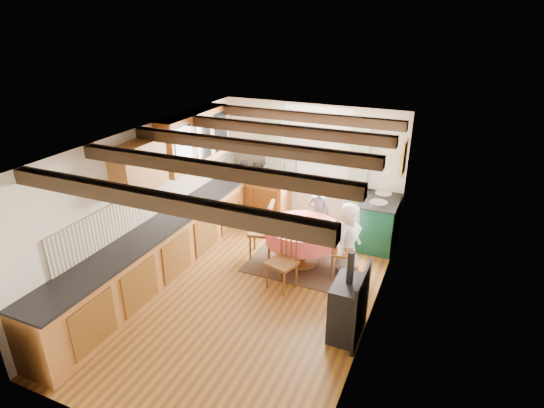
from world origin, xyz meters
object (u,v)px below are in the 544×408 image
at_px(chair_near, 282,261).
at_px(child_far, 318,215).
at_px(dining_table, 301,244).
at_px(aga_range, 379,222).
at_px(chair_left, 261,229).
at_px(chair_right, 342,249).
at_px(cast_iron_stove, 348,294).
at_px(child_right, 348,237).
at_px(cup, 306,228).

relative_size(chair_near, child_far, 0.81).
xyz_separation_m(dining_table, aga_range, (1.05, 1.21, 0.09)).
bearing_deg(chair_near, chair_left, 148.34).
relative_size(dining_table, chair_right, 1.33).
relative_size(cast_iron_stove, child_far, 1.06).
distance_m(chair_left, cast_iron_stove, 2.40).
bearing_deg(child_right, cast_iron_stove, -150.39).
xyz_separation_m(chair_left, child_right, (1.49, 0.16, 0.09)).
bearing_deg(chair_left, cup, 66.89).
relative_size(dining_table, chair_left, 1.20).
bearing_deg(chair_right, cup, 84.11).
xyz_separation_m(dining_table, cup, (0.12, -0.15, 0.41)).
xyz_separation_m(chair_right, cast_iron_stove, (0.45, -1.41, 0.17)).
relative_size(chair_near, chair_right, 1.05).
bearing_deg(chair_right, chair_near, 119.25).
bearing_deg(child_right, chair_right, -175.16).
bearing_deg(cup, chair_left, 170.18).
bearing_deg(child_right, dining_table, 117.00).
bearing_deg(chair_right, chair_left, 72.17).
bearing_deg(cup, child_right, 26.10).
height_order(child_right, cup, child_right).
distance_m(chair_left, aga_range, 2.16).
distance_m(aga_range, cup, 1.68).
relative_size(chair_right, cup, 9.51).
relative_size(chair_near, cup, 10.02).
bearing_deg(cast_iron_stove, chair_right, 107.59).
height_order(dining_table, cup, cup).
xyz_separation_m(aga_range, cast_iron_stove, (0.11, -2.67, 0.17)).
height_order(chair_near, cup, chair_near).
relative_size(aga_range, child_right, 0.84).
xyz_separation_m(cast_iron_stove, cup, (-1.04, 1.31, 0.14)).
bearing_deg(chair_left, dining_table, 77.04).
height_order(chair_left, chair_right, chair_left).
relative_size(chair_left, child_right, 0.85).
bearing_deg(chair_near, chair_right, 61.98).
height_order(cast_iron_stove, child_right, cast_iron_stove).
relative_size(chair_near, aga_range, 0.97).
bearing_deg(child_far, child_right, 143.01).
bearing_deg(cast_iron_stove, chair_left, 142.62).
bearing_deg(aga_range, cast_iron_stove, -87.64).
bearing_deg(cast_iron_stove, child_right, 104.28).
bearing_deg(cast_iron_stove, chair_near, 151.07).
xyz_separation_m(chair_near, child_right, (0.78, 0.96, 0.11)).
distance_m(chair_right, child_far, 1.08).
xyz_separation_m(aga_range, cup, (-0.93, -1.36, 0.32)).
bearing_deg(dining_table, chair_near, -91.93).
height_order(aga_range, cup, aga_range).
bearing_deg(child_far, aga_range, -153.09).
relative_size(chair_right, aga_range, 0.92).
distance_m(chair_near, child_right, 1.24).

